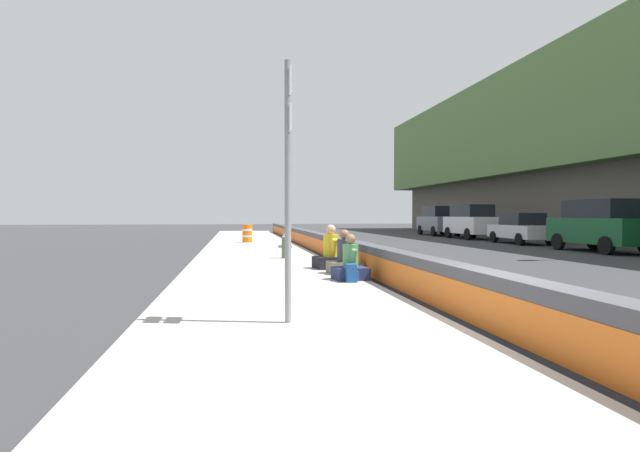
% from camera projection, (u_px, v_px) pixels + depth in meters
% --- Properties ---
extents(ground_plane, '(160.00, 160.00, 0.00)m').
position_uv_depth(ground_plane, '(499.00, 337.00, 6.68)').
color(ground_plane, '#353538').
rests_on(ground_plane, ground).
extents(sidewalk_strip, '(80.00, 4.40, 0.14)m').
position_uv_depth(sidewalk_strip, '(301.00, 340.00, 6.24)').
color(sidewalk_strip, '#A8A59E').
rests_on(sidewalk_strip, ground_plane).
extents(jersey_barrier, '(76.00, 0.45, 0.85)m').
position_uv_depth(jersey_barrier, '(499.00, 305.00, 6.67)').
color(jersey_barrier, '#47474C').
rests_on(jersey_barrier, ground_plane).
extents(route_sign_post, '(0.44, 0.09, 3.60)m').
position_uv_depth(route_sign_post, '(288.00, 172.00, 6.89)').
color(route_sign_post, gray).
rests_on(route_sign_post, sidewalk_strip).
extents(fire_hydrant, '(0.26, 0.46, 0.88)m').
position_uv_depth(fire_hydrant, '(285.00, 245.00, 17.16)').
color(fire_hydrant, '#47663D').
rests_on(fire_hydrant, sidewalk_strip).
extents(seated_person_foreground, '(0.72, 0.82, 1.05)m').
position_uv_depth(seated_person_foreground, '(350.00, 265.00, 11.52)').
color(seated_person_foreground, '#23284C').
rests_on(seated_person_foreground, sidewalk_strip).
extents(seated_person_middle, '(0.75, 0.86, 1.11)m').
position_uv_depth(seated_person_middle, '(345.00, 260.00, 12.74)').
color(seated_person_middle, '#706651').
rests_on(seated_person_middle, sidewalk_strip).
extents(seated_person_rear, '(0.88, 0.99, 1.21)m').
position_uv_depth(seated_person_rear, '(331.00, 255.00, 13.93)').
color(seated_person_rear, black).
rests_on(seated_person_rear, sidewalk_strip).
extents(backpack, '(0.32, 0.28, 0.40)m').
position_uv_depth(backpack, '(351.00, 273.00, 11.11)').
color(backpack, navy).
rests_on(backpack, sidewalk_strip).
extents(construction_barrel, '(0.54, 0.54, 0.95)m').
position_uv_depth(construction_barrel, '(247.00, 233.00, 27.00)').
color(construction_barrel, orange).
rests_on(construction_barrel, sidewalk_strip).
extents(parked_car_third, '(4.81, 2.08, 2.28)m').
position_uv_depth(parked_car_third, '(600.00, 225.00, 21.82)').
color(parked_car_third, '#145128').
rests_on(parked_car_third, ground_plane).
extents(parked_car_fourth, '(4.57, 2.08, 1.71)m').
position_uv_depth(parked_car_fourth, '(521.00, 228.00, 27.89)').
color(parked_car_fourth, silver).
rests_on(parked_car_fourth, ground_plane).
extents(parked_car_midline, '(4.82, 2.11, 2.28)m').
position_uv_depth(parked_car_midline, '(471.00, 221.00, 33.53)').
color(parked_car_midline, silver).
rests_on(parked_car_midline, ground_plane).
extents(parked_car_far, '(4.87, 2.21, 2.28)m').
position_uv_depth(parked_car_far, '(438.00, 220.00, 39.11)').
color(parked_car_far, slate).
rests_on(parked_car_far, ground_plane).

